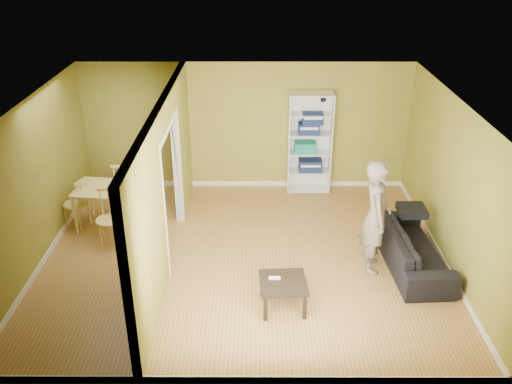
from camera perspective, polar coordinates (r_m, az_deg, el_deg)
room_shell at (r=8.38m, az=-1.37°, el=0.62°), size 6.50×6.50×6.50m
partition at (r=8.49m, az=-9.49°, el=0.62°), size 0.22×5.50×2.60m
wall_speaker at (r=10.75m, az=7.09°, el=9.74°), size 0.10×0.10×0.10m
sofa at (r=8.99m, az=16.21°, el=-5.16°), size 2.12×1.00×0.79m
person at (r=8.40m, az=12.59°, el=-1.61°), size 0.83×0.67×2.17m
bookshelf at (r=10.93m, az=5.65°, el=5.22°), size 0.86×0.38×2.04m
paper_box_navy_a at (r=11.06m, az=5.72°, el=2.83°), size 0.46×0.30×0.24m
paper_box_teal at (r=10.90m, az=5.20°, el=4.72°), size 0.42×0.27×0.21m
paper_box_navy_b at (r=10.77m, az=5.58°, el=6.69°), size 0.41×0.27×0.21m
paper_box_navy_c at (r=10.71m, az=5.98°, el=7.73°), size 0.41×0.26×0.21m
coffee_table at (r=7.74m, az=2.89°, el=-9.81°), size 0.65×0.65×0.44m
game_controller at (r=7.74m, az=1.97°, el=-9.02°), size 0.16×0.04×0.03m
dining_table at (r=9.89m, az=-14.95°, el=0.00°), size 1.23×0.82×0.77m
chair_left at (r=10.20m, az=-18.45°, el=-1.06°), size 0.55×0.55×0.94m
chair_near at (r=9.44m, az=-15.19°, el=-2.72°), size 0.51×0.51×0.99m
chair_far at (r=10.54m, az=-13.64°, el=0.67°), size 0.46×0.46×1.00m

